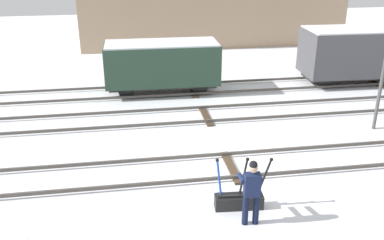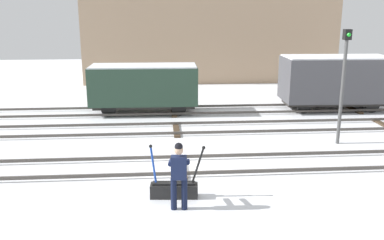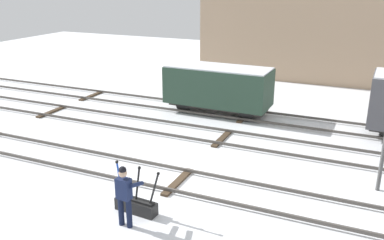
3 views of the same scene
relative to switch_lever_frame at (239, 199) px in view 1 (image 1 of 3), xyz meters
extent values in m
plane|color=white|center=(0.30, 2.03, -0.25)|extent=(60.00, 60.00, 0.00)
cube|color=#4C4742|center=(0.30, 1.31, -0.12)|extent=(44.00, 0.07, 0.10)
cube|color=#4C4742|center=(0.30, 2.75, -0.12)|extent=(44.00, 0.07, 0.10)
cube|color=#423323|center=(0.30, 2.03, -0.21)|extent=(0.24, 1.94, 0.08)
cube|color=#4C4742|center=(0.30, 5.46, -0.12)|extent=(44.00, 0.07, 0.10)
cube|color=#4C4742|center=(0.30, 6.90, -0.12)|extent=(44.00, 0.07, 0.10)
cube|color=#423323|center=(0.30, 6.18, -0.21)|extent=(0.24, 1.94, 0.08)
cube|color=#4C4742|center=(0.30, 8.60, -0.12)|extent=(44.00, 0.07, 0.10)
cube|color=#4C4742|center=(0.30, 10.04, -0.12)|extent=(44.00, 0.07, 0.10)
cube|color=#423323|center=(0.30, 9.32, -0.21)|extent=(0.24, 1.94, 0.08)
cube|color=#423323|center=(9.10, 9.32, -0.21)|extent=(0.24, 1.94, 0.08)
cube|color=black|center=(0.00, 0.00, -0.07)|extent=(1.26, 0.46, 0.36)
cube|color=black|center=(0.00, 0.00, 0.14)|extent=(1.13, 0.29, 0.06)
cylinder|color=#1E47B7|center=(-0.53, 0.04, 0.64)|extent=(0.18, 0.07, 1.05)
sphere|color=black|center=(-0.59, 0.05, 1.16)|extent=(0.09, 0.09, 0.09)
cylinder|color=black|center=(0.08, -0.01, 0.63)|extent=(0.23, 0.07, 1.05)
sphere|color=black|center=(0.16, -0.01, 1.15)|extent=(0.09, 0.09, 0.09)
cylinder|color=black|center=(0.61, -0.05, 0.62)|extent=(0.36, 0.08, 1.02)
sphere|color=black|center=(0.76, -0.06, 1.12)|extent=(0.09, 0.09, 0.09)
cylinder|color=#111831|center=(-0.03, -0.69, 0.16)|extent=(0.15, 0.15, 0.81)
cylinder|color=#111831|center=(0.22, -0.71, 0.16)|extent=(0.15, 0.15, 0.81)
cube|color=#192347|center=(0.10, -0.70, 0.85)|extent=(0.40, 0.27, 0.57)
sphere|color=tan|center=(0.10, -0.70, 1.28)|extent=(0.22, 0.22, 0.22)
sphere|color=black|center=(0.10, -0.70, 1.37)|extent=(0.20, 0.20, 0.20)
cylinder|color=#192347|center=(-0.09, -0.42, 0.88)|extent=(0.15, 0.56, 0.21)
cylinder|color=#192347|center=(0.32, -0.46, 0.90)|extent=(0.15, 0.56, 0.25)
cylinder|color=#4C4C4C|center=(6.15, 4.11, 1.63)|extent=(0.12, 0.12, 3.76)
cube|color=#2D2B28|center=(-1.08, 9.32, 0.15)|extent=(4.72, 1.26, 0.20)
cube|color=#284233|center=(-1.08, 9.32, 1.11)|extent=(4.98, 2.04, 1.72)
cube|color=silver|center=(-1.08, 9.32, 2.01)|extent=(4.88, 1.96, 0.06)
cylinder|color=black|center=(-2.69, 8.81, 0.10)|extent=(0.70, 0.11, 0.70)
cylinder|color=black|center=(-2.67, 9.88, 0.10)|extent=(0.70, 0.11, 0.70)
cylinder|color=black|center=(0.52, 8.75, 0.10)|extent=(0.70, 0.11, 0.70)
cylinder|color=black|center=(0.54, 9.82, 0.10)|extent=(0.70, 0.11, 0.70)
cube|color=#2D2B28|center=(8.12, 9.32, 0.15)|extent=(4.84, 1.49, 0.20)
cube|color=#4C4C51|center=(8.12, 9.32, 1.28)|extent=(5.12, 2.39, 2.05)
cube|color=white|center=(8.12, 9.32, 2.34)|extent=(5.02, 2.29, 0.06)
cylinder|color=black|center=(6.46, 8.75, 0.10)|extent=(0.70, 0.12, 0.70)
cylinder|color=black|center=(6.50, 9.98, 0.10)|extent=(0.70, 0.12, 0.70)
cylinder|color=black|center=(9.78, 9.88, 0.10)|extent=(0.70, 0.12, 0.70)
camera|label=1|loc=(-2.67, -9.12, 6.17)|focal=40.48mm
camera|label=2|loc=(-0.31, -10.19, 4.54)|focal=39.41mm
camera|label=3|loc=(5.54, -8.67, 5.96)|focal=38.90mm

